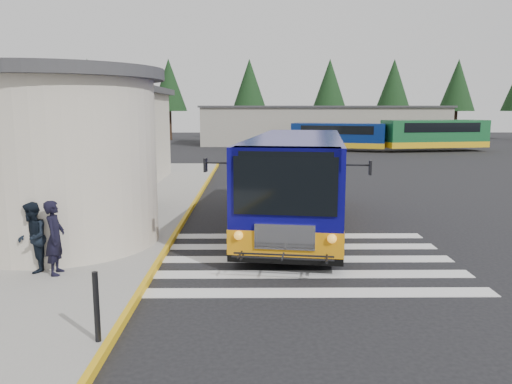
{
  "coord_description": "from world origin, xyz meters",
  "views": [
    {
      "loc": [
        -1.7,
        -13.32,
        3.88
      ],
      "look_at": [
        -1.59,
        -0.5,
        1.74
      ],
      "focal_mm": 35.0,
      "sensor_mm": 36.0,
      "label": 1
    }
  ],
  "objects_px": {
    "far_bus_a": "(338,135)",
    "bollard": "(97,307)",
    "transit_bus": "(297,184)",
    "pedestrian_a": "(55,238)",
    "far_bus_b": "(435,134)",
    "pedestrian_b": "(32,237)"
  },
  "relations": [
    {
      "from": "far_bus_a",
      "to": "bollard",
      "type": "bearing_deg",
      "value": -177.01
    },
    {
      "from": "bollard",
      "to": "far_bus_a",
      "type": "distance_m",
      "value": 40.35
    },
    {
      "from": "bollard",
      "to": "far_bus_a",
      "type": "height_order",
      "value": "far_bus_a"
    },
    {
      "from": "transit_bus",
      "to": "bollard",
      "type": "xyz_separation_m",
      "value": [
        -3.97,
        -8.52,
        -0.7
      ]
    },
    {
      "from": "pedestrian_a",
      "to": "far_bus_a",
      "type": "xyz_separation_m",
      "value": [
        12.51,
        35.56,
        0.43
      ]
    },
    {
      "from": "transit_bus",
      "to": "far_bus_b",
      "type": "height_order",
      "value": "transit_bus"
    },
    {
      "from": "transit_bus",
      "to": "pedestrian_a",
      "type": "height_order",
      "value": "transit_bus"
    },
    {
      "from": "pedestrian_a",
      "to": "far_bus_b",
      "type": "distance_m",
      "value": 41.05
    },
    {
      "from": "pedestrian_b",
      "to": "pedestrian_a",
      "type": "bearing_deg",
      "value": 50.29
    },
    {
      "from": "pedestrian_b",
      "to": "far_bus_a",
      "type": "xyz_separation_m",
      "value": [
        13.1,
        35.39,
        0.47
      ]
    },
    {
      "from": "pedestrian_a",
      "to": "far_bus_b",
      "type": "bearing_deg",
      "value": -36.79
    },
    {
      "from": "far_bus_b",
      "to": "far_bus_a",
      "type": "bearing_deg",
      "value": 76.69
    },
    {
      "from": "transit_bus",
      "to": "pedestrian_b",
      "type": "xyz_separation_m",
      "value": [
        -6.52,
        -4.97,
        -0.47
      ]
    },
    {
      "from": "transit_bus",
      "to": "far_bus_a",
      "type": "height_order",
      "value": "transit_bus"
    },
    {
      "from": "transit_bus",
      "to": "far_bus_b",
      "type": "relative_size",
      "value": 1.1
    },
    {
      "from": "pedestrian_a",
      "to": "bollard",
      "type": "bearing_deg",
      "value": -155.33
    },
    {
      "from": "pedestrian_a",
      "to": "bollard",
      "type": "distance_m",
      "value": 3.91
    },
    {
      "from": "transit_bus",
      "to": "pedestrian_a",
      "type": "xyz_separation_m",
      "value": [
        -5.93,
        -5.14,
        -0.43
      ]
    },
    {
      "from": "pedestrian_b",
      "to": "far_bus_b",
      "type": "bearing_deg",
      "value": 124.6
    },
    {
      "from": "bollard",
      "to": "far_bus_a",
      "type": "bearing_deg",
      "value": 74.84
    },
    {
      "from": "transit_bus",
      "to": "pedestrian_b",
      "type": "relative_size",
      "value": 6.68
    },
    {
      "from": "pedestrian_b",
      "to": "far_bus_b",
      "type": "distance_m",
      "value": 41.21
    }
  ]
}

